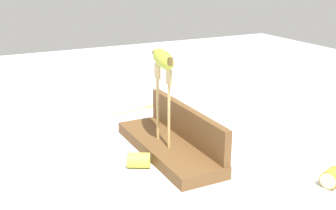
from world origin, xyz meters
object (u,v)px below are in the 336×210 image
at_px(banana_chunk_near, 139,160).
at_px(fork_stand_center, 163,99).
at_px(fork_fallen_near, 140,108).
at_px(banana_raised_center, 163,59).
at_px(banana_chunk_far, 333,178).

bearing_deg(banana_chunk_near, fork_stand_center, 115.08).
height_order(fork_fallen_near, banana_chunk_near, banana_chunk_near).
distance_m(banana_raised_center, banana_chunk_far, 0.47).
bearing_deg(fork_stand_center, banana_chunk_near, -64.92).
height_order(fork_fallen_near, banana_chunk_far, banana_chunk_far).
distance_m(banana_raised_center, banana_chunk_near, 0.25).
height_order(banana_raised_center, banana_chunk_far, banana_raised_center).
distance_m(banana_chunk_near, banana_chunk_far, 0.44).
bearing_deg(banana_raised_center, fork_stand_center, -13.83).
height_order(banana_raised_center, fork_fallen_near, banana_raised_center).
xyz_separation_m(banana_raised_center, fork_fallen_near, (-0.35, 0.09, -0.25)).
bearing_deg(banana_chunk_far, banana_chunk_near, -128.54).
distance_m(fork_stand_center, banana_chunk_far, 0.43).
relative_size(fork_stand_center, fork_fallen_near, 1.16).
distance_m(fork_stand_center, banana_chunk_near, 0.16).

